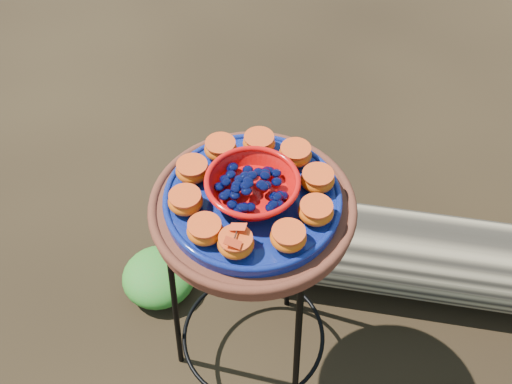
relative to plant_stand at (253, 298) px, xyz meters
The scene contains 20 objects.
ground 0.35m from the plant_stand, ahead, with size 60.00×60.00×0.00m, color black.
plant_stand is the anchor object (origin of this frame).
terracotta_saucer 0.37m from the plant_stand, ahead, with size 0.45×0.45×0.04m, color #4B2213.
cobalt_plate 0.40m from the plant_stand, ahead, with size 0.38×0.38×0.03m, color #070849.
red_bowl 0.44m from the plant_stand, ahead, with size 0.19×0.19×0.05m, color red, non-canonical shape.
glass_gems 0.48m from the plant_stand, ahead, with size 0.15×0.15×0.03m, color black, non-canonical shape.
orange_half_0 0.45m from the plant_stand, 74.22° to the right, with size 0.07×0.07×0.04m, color #C24A11.
orange_half_1 0.45m from the plant_stand, 30.83° to the right, with size 0.07×0.07×0.04m, color #C24A11.
orange_half_2 0.45m from the plant_stand, ahead, with size 0.07×0.07×0.04m, color #C24A11.
orange_half_3 0.45m from the plant_stand, 41.17° to the left, with size 0.07×0.07×0.04m, color #C24A11.
orange_half_4 0.45m from the plant_stand, 77.17° to the left, with size 0.07×0.07×0.04m, color #C24A11.
orange_half_5 0.45m from the plant_stand, 113.17° to the left, with size 0.07×0.07×0.04m, color #C24A11.
orange_half_6 0.45m from the plant_stand, 149.17° to the left, with size 0.07×0.07×0.04m, color #C24A11.
orange_half_7 0.45m from the plant_stand, behind, with size 0.07×0.07×0.04m, color #C24A11.
orange_half_8 0.45m from the plant_stand, 138.83° to the right, with size 0.07×0.07×0.04m, color #C24A11.
orange_half_9 0.45m from the plant_stand, 102.83° to the right, with size 0.07×0.07×0.04m, color #C24A11.
butterfly 0.48m from the plant_stand, 74.22° to the right, with size 0.07×0.05×0.01m, color red, non-canonical shape.
driftwood_log 0.78m from the plant_stand, 48.42° to the left, with size 1.49×0.39×0.28m, color black, non-canonical shape.
foliage_left 0.50m from the plant_stand, 168.86° to the left, with size 0.24×0.24×0.12m, color #19701C.
foliage_back 0.58m from the plant_stand, 115.05° to the left, with size 0.32×0.32×0.16m, color #19701C.
Camera 1 is at (0.44, -0.77, 1.81)m, focal length 45.00 mm.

